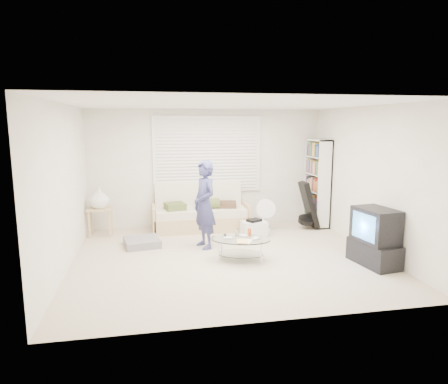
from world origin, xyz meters
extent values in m
plane|color=tan|center=(0.00, 0.00, 0.00)|extent=(5.00, 5.00, 0.00)
cube|color=beige|center=(0.00, 2.25, 1.25)|extent=(5.00, 0.02, 2.50)
cube|color=beige|center=(0.00, -2.25, 1.25)|extent=(5.00, 0.02, 2.50)
cube|color=beige|center=(-2.50, 0.00, 1.25)|extent=(0.02, 4.50, 2.50)
cube|color=beige|center=(2.50, 0.00, 1.25)|extent=(0.02, 4.50, 2.50)
cube|color=white|center=(0.00, 0.00, 2.50)|extent=(5.00, 4.50, 0.02)
cube|color=white|center=(0.00, 2.22, 1.55)|extent=(2.32, 0.06, 1.62)
cube|color=black|center=(0.00, 2.21, 1.55)|extent=(2.20, 0.01, 1.50)
cube|color=silver|center=(0.00, 2.18, 1.55)|extent=(2.16, 0.04, 1.50)
cube|color=silver|center=(0.00, 2.20, 1.55)|extent=(2.32, 0.08, 1.62)
cube|color=tan|center=(-0.21, 1.83, 0.15)|extent=(1.92, 0.77, 0.31)
cube|color=beige|center=(-0.21, 1.81, 0.38)|extent=(1.85, 0.71, 0.15)
cube|color=beige|center=(-0.21, 2.14, 0.67)|extent=(1.85, 0.21, 0.59)
cube|color=tan|center=(-1.17, 1.83, 0.27)|extent=(0.06, 0.77, 0.54)
cube|color=tan|center=(0.75, 1.83, 0.27)|extent=(0.06, 0.77, 0.54)
cube|color=#445328|center=(-0.74, 1.78, 0.53)|extent=(0.46, 0.46, 0.13)
cylinder|color=#445328|center=(-0.07, 1.75, 0.57)|extent=(0.48, 0.21, 0.21)
cube|color=#453022|center=(0.37, 1.81, 0.52)|extent=(0.40, 0.40, 0.12)
cube|color=slate|center=(-1.41, 0.90, 0.07)|extent=(0.71, 0.71, 0.14)
cube|color=tan|center=(-2.22, 1.77, 0.54)|extent=(0.49, 0.39, 0.04)
cube|color=tan|center=(-2.42, 1.62, 0.26)|extent=(0.04, 0.04, 0.53)
cube|color=tan|center=(-2.02, 1.62, 0.26)|extent=(0.04, 0.04, 0.53)
cube|color=tan|center=(-2.42, 1.92, 0.26)|extent=(0.04, 0.04, 0.53)
cube|color=tan|center=(-2.02, 1.92, 0.26)|extent=(0.04, 0.04, 0.53)
imported|color=white|center=(-2.22, 1.77, 0.76)|extent=(0.39, 0.39, 0.41)
cube|color=white|center=(2.33, 1.76, 0.93)|extent=(0.30, 0.79, 1.87)
cube|color=black|center=(2.04, 1.47, 0.52)|extent=(0.40, 0.36, 0.98)
cylinder|color=black|center=(2.00, 1.47, 0.19)|extent=(0.36, 0.37, 0.20)
cylinder|color=white|center=(1.09, 1.50, 0.02)|extent=(0.27, 0.27, 0.03)
cylinder|color=white|center=(1.09, 1.50, 0.19)|extent=(0.04, 0.04, 0.35)
cylinder|color=white|center=(1.09, 1.50, 0.47)|extent=(0.41, 0.20, 0.40)
cylinder|color=white|center=(1.09, 1.50, 0.47)|extent=(0.12, 0.08, 0.10)
cube|color=white|center=(0.77, 1.18, 0.14)|extent=(0.50, 0.37, 0.29)
cube|color=black|center=(0.77, 1.18, 0.31)|extent=(0.33, 0.30, 0.05)
cube|color=black|center=(2.20, -0.78, 0.18)|extent=(0.56, 0.89, 0.37)
cube|color=black|center=(2.20, -0.78, 0.64)|extent=(0.56, 0.75, 0.54)
cube|color=#64BEFF|center=(1.98, -0.81, 0.64)|extent=(0.10, 0.53, 0.41)
ellipsoid|color=silver|center=(0.18, -0.18, 0.35)|extent=(1.11, 0.88, 0.02)
ellipsoid|color=silver|center=(0.18, -0.18, 0.11)|extent=(0.85, 0.67, 0.01)
cylinder|color=silver|center=(-0.20, -0.27, 0.17)|extent=(0.03, 0.03, 0.34)
cylinder|color=silver|center=(0.44, -0.47, 0.17)|extent=(0.03, 0.03, 0.34)
cylinder|color=silver|center=(-0.08, 0.10, 0.17)|extent=(0.03, 0.03, 0.34)
cylinder|color=silver|center=(0.56, -0.10, 0.17)|extent=(0.03, 0.03, 0.34)
cube|color=white|center=(-0.03, -0.19, 0.38)|extent=(0.14, 0.09, 0.04)
cube|color=white|center=(0.25, -0.11, 0.38)|extent=(0.15, 0.16, 0.04)
cube|color=white|center=(0.40, -0.30, 0.38)|extent=(0.16, 0.15, 0.04)
cylinder|color=silver|center=(0.16, -0.01, 0.42)|extent=(0.06, 0.06, 0.11)
cylinder|color=#E15620|center=(0.36, -0.05, 0.42)|extent=(0.06, 0.06, 0.12)
cube|color=black|center=(-0.04, 0.00, 0.37)|extent=(0.07, 0.16, 0.02)
cube|color=white|center=(0.22, -0.36, 0.37)|extent=(0.30, 0.33, 0.01)
cube|color=#EDCB72|center=(0.17, -0.37, 0.37)|extent=(0.22, 0.27, 0.01)
imported|color=navy|center=(-0.30, 0.60, 0.78)|extent=(0.54, 0.66, 1.56)
camera|label=1|loc=(-1.25, -6.26, 2.20)|focal=32.00mm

